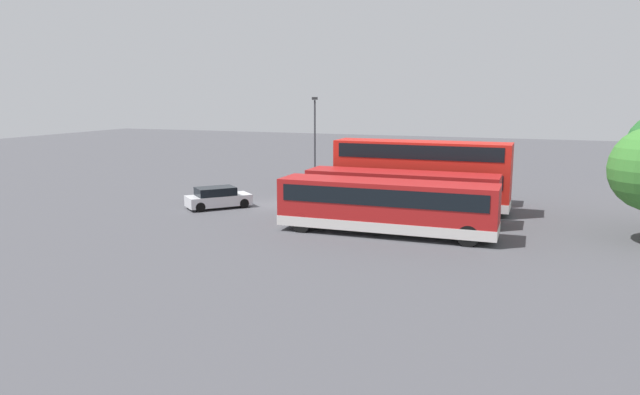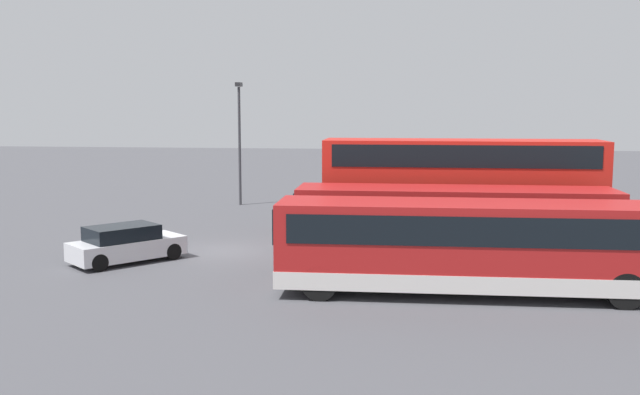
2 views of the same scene
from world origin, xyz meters
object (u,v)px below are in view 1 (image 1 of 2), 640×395
(bus_single_deck_third, at_px, (401,194))
(bus_single_deck_fourth, at_px, (386,205))
(bus_double_decker_second, at_px, (421,173))
(car_hatchback_silver, at_px, (218,198))
(bus_single_deck_near_end, at_px, (431,178))
(lamp_post_tall, at_px, (315,130))

(bus_single_deck_third, relative_size, bus_single_deck_fourth, 0.97)
(bus_double_decker_second, relative_size, car_hatchback_silver, 2.63)
(bus_single_deck_near_end, height_order, bus_single_deck_third, same)
(bus_double_decker_second, bearing_deg, lamp_post_tall, -134.02)
(bus_single_deck_third, xyz_separation_m, car_hatchback_silver, (0.73, -12.38, -0.92))
(bus_double_decker_second, distance_m, bus_single_deck_third, 3.68)
(bus_single_deck_near_end, bearing_deg, bus_single_deck_third, -3.55)
(bus_single_deck_third, bearing_deg, car_hatchback_silver, -86.61)
(bus_double_decker_second, relative_size, lamp_post_tall, 1.57)
(bus_single_deck_near_end, relative_size, lamp_post_tall, 1.39)
(bus_double_decker_second, bearing_deg, bus_single_deck_fourth, -2.52)
(bus_double_decker_second, xyz_separation_m, car_hatchback_silver, (4.29, -12.85, -1.75))
(bus_single_deck_near_end, relative_size, bus_double_decker_second, 0.88)
(bus_single_deck_near_end, height_order, bus_single_deck_fourth, same)
(bus_single_deck_third, xyz_separation_m, lamp_post_tall, (-15.37, -11.76, 2.70))
(bus_single_deck_near_end, xyz_separation_m, bus_double_decker_second, (3.65, 0.03, 0.83))
(bus_single_deck_fourth, xyz_separation_m, car_hatchback_silver, (-3.25, -12.52, -0.92))
(lamp_post_tall, bearing_deg, bus_single_deck_fourth, 31.58)
(lamp_post_tall, bearing_deg, bus_double_decker_second, 45.98)
(bus_single_deck_near_end, relative_size, car_hatchback_silver, 2.33)
(lamp_post_tall, bearing_deg, bus_single_deck_third, 37.41)
(bus_single_deck_near_end, relative_size, bus_single_deck_third, 0.87)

